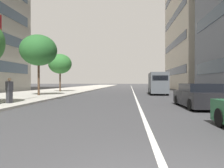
{
  "coord_description": "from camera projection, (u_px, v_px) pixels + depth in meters",
  "views": [
    {
      "loc": [
        -2.46,
        0.58,
        1.47
      ],
      "look_at": [
        16.64,
        2.14,
        1.31
      ],
      "focal_mm": 34.53,
      "sensor_mm": 36.0,
      "label": 1
    }
  ],
  "objects": [
    {
      "name": "street_tree_mid_sidewalk",
      "position": [
        39.0,
        50.0,
        21.89
      ],
      "size": [
        3.69,
        3.69,
        6.15
      ],
      "color": "#473323",
      "rests_on": "sidewalk_right_plaza"
    },
    {
      "name": "street_lamp_with_banners",
      "position": [
        1.0,
        13.0,
        12.59
      ],
      "size": [
        1.26,
        2.62,
        9.13
      ],
      "color": "#232326",
      "rests_on": "sidewalk_right_plaza"
    },
    {
      "name": "pedestrian_on_plaza",
      "position": [
        9.0,
        90.0,
        13.55
      ],
      "size": [
        0.45,
        0.35,
        1.6
      ],
      "rotation": [
        0.0,
        0.0,
        4.47
      ],
      "color": "#2D2D33",
      "rests_on": "sidewalk_right_plaza"
    },
    {
      "name": "delivery_van_ahead",
      "position": [
        158.0,
        83.0,
        25.92
      ],
      "size": [
        5.76,
        2.2,
        2.59
      ],
      "rotation": [
        0.0,
        0.0,
        -0.04
      ],
      "color": "#4C5156",
      "rests_on": "ground"
    },
    {
      "name": "sidewalk_right_plaza",
      "position": [
        58.0,
        91.0,
        33.27
      ],
      "size": [
        160.0,
        9.51,
        0.15
      ],
      "primitive_type": "cube",
      "color": "#B2ADA3",
      "rests_on": "ground"
    },
    {
      "name": "car_far_down_avenue",
      "position": [
        198.0,
        96.0,
        12.42
      ],
      "size": [
        4.56,
        1.96,
        1.4
      ],
      "rotation": [
        0.0,
        0.0,
        0.02
      ],
      "color": "black",
      "rests_on": "ground"
    },
    {
      "name": "street_tree_far_plaza",
      "position": [
        60.0,
        64.0,
        30.94
      ],
      "size": [
        3.32,
        3.32,
        5.38
      ],
      "color": "#473323",
      "rests_on": "sidewalk_right_plaza"
    },
    {
      "name": "lane_centre_stripe",
      "position": [
        133.0,
        91.0,
        37.3
      ],
      "size": [
        110.0,
        0.16,
        0.01
      ],
      "primitive_type": "cube",
      "color": "silver",
      "rests_on": "ground"
    }
  ]
}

